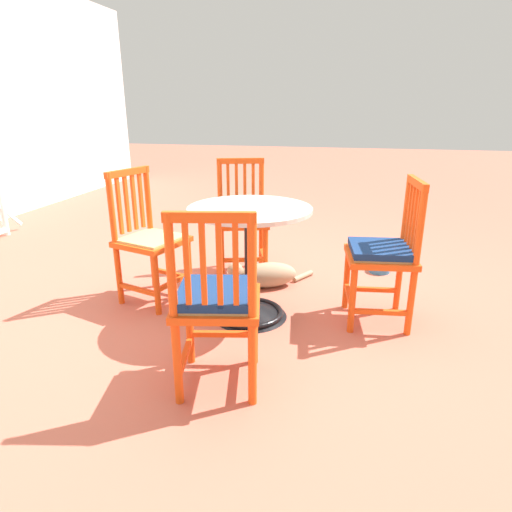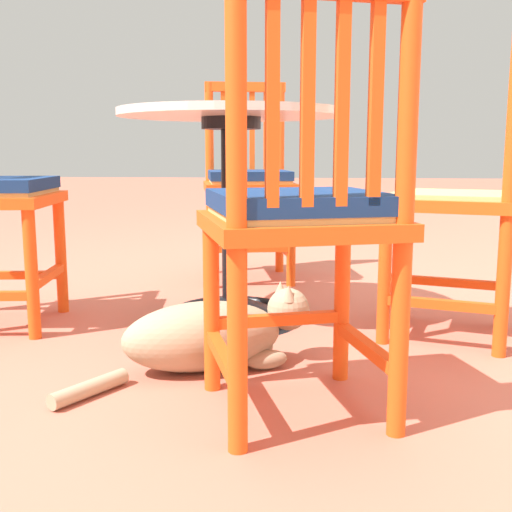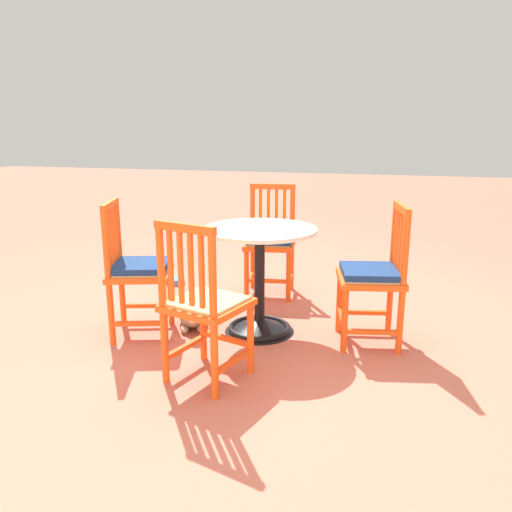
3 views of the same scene
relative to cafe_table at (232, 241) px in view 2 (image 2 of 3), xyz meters
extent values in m
plane|color=#BC604C|center=(0.09, -0.04, -0.28)|extent=(24.00, 24.00, 0.00)
cone|color=black|center=(0.00, 0.00, -0.23)|extent=(0.48, 0.48, 0.10)
torus|color=black|center=(0.00, 0.00, -0.26)|extent=(0.44, 0.44, 0.04)
cylinder|color=black|center=(0.00, 0.00, 0.09)|extent=(0.07, 0.07, 0.66)
cylinder|color=black|center=(0.00, 0.00, 0.40)|extent=(0.20, 0.20, 0.04)
cylinder|color=beige|center=(0.00, 0.00, 0.43)|extent=(0.76, 0.76, 0.02)
cylinder|color=#E04C14|center=(0.22, 0.50, -0.06)|extent=(0.04, 0.04, 0.45)
cylinder|color=#E04C14|center=(-0.10, 0.60, -0.06)|extent=(0.04, 0.04, 0.45)
cylinder|color=#E04C14|center=(0.32, 0.82, 0.17)|extent=(0.04, 0.04, 0.91)
cylinder|color=#E04C14|center=(0.00, 0.92, 0.17)|extent=(0.04, 0.04, 0.91)
cube|color=#E04C14|center=(0.27, 0.66, -0.14)|extent=(0.13, 0.33, 0.03)
cube|color=#E04C14|center=(-0.05, 0.76, -0.14)|extent=(0.13, 0.33, 0.03)
cube|color=#E04C14|center=(0.06, 0.55, -0.11)|extent=(0.33, 0.13, 0.03)
cube|color=#E04C14|center=(0.11, 0.71, 0.15)|extent=(0.50, 0.50, 0.04)
cube|color=tan|center=(0.11, 0.71, 0.17)|extent=(0.44, 0.44, 0.02)
cylinder|color=#E04C14|center=(-0.59, 0.19, -0.06)|extent=(0.04, 0.04, 0.45)
cylinder|color=#E04C14|center=(-0.53, -0.14, -0.06)|extent=(0.04, 0.04, 0.45)
cylinder|color=#E04C14|center=(-0.93, 0.12, 0.17)|extent=(0.04, 0.04, 0.91)
cylinder|color=#E04C14|center=(-0.86, -0.21, 0.17)|extent=(0.04, 0.04, 0.91)
cube|color=#E04C14|center=(-0.76, 0.16, -0.14)|extent=(0.34, 0.09, 0.03)
cube|color=#E04C14|center=(-0.69, -0.18, -0.14)|extent=(0.34, 0.09, 0.03)
cube|color=#E04C14|center=(-0.56, 0.02, -0.11)|extent=(0.09, 0.34, 0.03)
cube|color=#E04C14|center=(-0.73, -0.01, 0.15)|extent=(0.47, 0.47, 0.04)
cube|color=tan|center=(-0.73, -0.01, 0.17)|extent=(0.41, 0.41, 0.02)
cube|color=#E04C14|center=(-0.91, 0.06, 0.40)|extent=(0.02, 0.03, 0.39)
cube|color=#E04C14|center=(-0.90, -0.01, 0.40)|extent=(0.02, 0.03, 0.39)
cube|color=#E04C14|center=(-0.89, -0.08, 0.40)|extent=(0.02, 0.03, 0.39)
cube|color=#E04C14|center=(-0.87, -0.14, 0.40)|extent=(0.02, 0.03, 0.39)
cube|color=#E04C14|center=(-0.89, -0.04, 0.61)|extent=(0.11, 0.38, 0.04)
cube|color=navy|center=(-0.73, -0.01, 0.20)|extent=(0.42, 0.42, 0.04)
cylinder|color=#E04C14|center=(-0.07, -0.64, -0.06)|extent=(0.04, 0.04, 0.45)
cylinder|color=#E04C14|center=(0.27, -0.60, -0.06)|extent=(0.04, 0.04, 0.45)
cube|color=#E04C14|center=(-0.05, -0.81, -0.14)|extent=(0.07, 0.34, 0.03)
cube|color=#E04C14|center=(0.10, -0.62, -0.11)|extent=(0.34, 0.07, 0.03)
cylinder|color=#E04C14|center=(0.65, 0.03, -0.06)|extent=(0.04, 0.04, 0.45)
cylinder|color=#E04C14|center=(0.54, 0.35, -0.06)|extent=(0.04, 0.04, 0.45)
cylinder|color=#E04C14|center=(0.97, 0.13, 0.17)|extent=(0.04, 0.04, 0.91)
cylinder|color=#E04C14|center=(0.87, 0.45, 0.17)|extent=(0.04, 0.04, 0.91)
cube|color=#E04C14|center=(0.81, 0.08, -0.14)|extent=(0.33, 0.13, 0.03)
cube|color=#E04C14|center=(0.71, 0.40, -0.14)|extent=(0.33, 0.13, 0.03)
cube|color=#E04C14|center=(0.60, 0.19, -0.11)|extent=(0.13, 0.33, 0.03)
cube|color=#E04C14|center=(0.76, 0.24, 0.15)|extent=(0.50, 0.50, 0.04)
cube|color=tan|center=(0.76, 0.24, 0.17)|extent=(0.44, 0.44, 0.02)
cube|color=#E04C14|center=(0.95, 0.19, 0.40)|extent=(0.03, 0.03, 0.39)
cube|color=#E04C14|center=(0.93, 0.26, 0.40)|extent=(0.03, 0.03, 0.39)
cube|color=#E04C14|center=(0.91, 0.32, 0.40)|extent=(0.03, 0.03, 0.39)
cube|color=#E04C14|center=(0.89, 0.39, 0.40)|extent=(0.03, 0.03, 0.39)
cube|color=navy|center=(0.76, 0.24, 0.20)|extent=(0.45, 0.45, 0.04)
ellipsoid|color=#9E896B|center=(0.51, -0.02, -0.19)|extent=(0.36, 0.48, 0.19)
ellipsoid|color=silver|center=(0.47, 0.07, -0.20)|extent=(0.21, 0.23, 0.14)
sphere|color=#9E896B|center=(0.41, 0.21, -0.13)|extent=(0.12, 0.12, 0.12)
ellipsoid|color=silver|center=(0.39, 0.25, -0.15)|extent=(0.07, 0.06, 0.04)
cone|color=#9E896B|center=(0.38, 0.19, -0.08)|extent=(0.04, 0.04, 0.04)
cone|color=#9E896B|center=(0.44, 0.21, -0.08)|extent=(0.04, 0.04, 0.04)
ellipsoid|color=#9E896B|center=(0.39, 0.11, -0.26)|extent=(0.10, 0.13, 0.05)
ellipsoid|color=#9E896B|center=(0.49, 0.15, -0.26)|extent=(0.10, 0.13, 0.05)
cylinder|color=#9E896B|center=(0.72, -0.26, -0.26)|extent=(0.21, 0.15, 0.04)
camera|label=1|loc=(-2.52, -0.59, 1.03)|focal=30.70mm
camera|label=2|loc=(2.14, 0.26, 0.31)|focal=44.04mm
camera|label=3|loc=(-0.82, 3.18, 1.10)|focal=35.66mm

